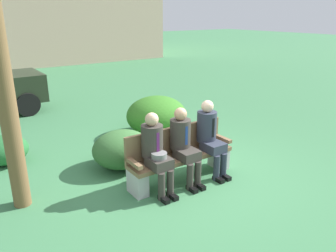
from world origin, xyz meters
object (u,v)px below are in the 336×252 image
shrub_mid_lawn (157,115)px  shrub_far_lawn (122,149)px  seated_man_middle (183,142)px  seated_man_left (156,149)px  park_bench (180,155)px  seated_man_right (210,134)px  shrub_near_bench (4,150)px

shrub_mid_lawn → shrub_far_lawn: 1.87m
seated_man_middle → shrub_far_lawn: 1.29m
seated_man_left → park_bench: bearing=13.4°
shrub_far_lawn → seated_man_right: bearing=-43.7°
seated_man_middle → shrub_near_bench: size_ratio=1.47×
seated_man_left → shrub_mid_lawn: 2.68m
park_bench → seated_man_left: bearing=-166.6°
park_bench → seated_man_right: (0.55, -0.12, 0.31)m
shrub_mid_lawn → shrub_far_lawn: size_ratio=1.30×
shrub_mid_lawn → shrub_near_bench: bearing=175.8°
seated_man_middle → seated_man_right: (0.57, 0.00, 0.02)m
seated_man_right → shrub_mid_lawn: (0.34, 2.23, -0.28)m
seated_man_middle → shrub_mid_lawn: size_ratio=0.89×
shrub_mid_lawn → shrub_far_lawn: shrub_mid_lawn is taller
seated_man_right → shrub_near_bench: bearing=139.6°
seated_man_middle → shrub_far_lawn: (-0.57, 1.09, -0.37)m
seated_man_left → shrub_near_bench: (-1.78, 2.47, -0.44)m
seated_man_right → seated_man_middle: bearing=-179.6°
park_bench → shrub_far_lawn: bearing=121.4°
seated_man_left → seated_man_right: (1.11, 0.01, 0.02)m
seated_man_right → shrub_mid_lawn: size_ratio=0.92×
seated_man_left → shrub_near_bench: seated_man_left is taller
shrub_far_lawn → shrub_near_bench: bearing=142.0°
seated_man_left → shrub_far_lawn: seated_man_left is taller
shrub_near_bench → shrub_far_lawn: (1.76, -1.37, 0.07)m
seated_man_left → shrub_mid_lawn: size_ratio=0.90×
park_bench → shrub_far_lawn: (-0.59, 0.96, -0.08)m
seated_man_left → seated_man_right: 1.11m
seated_man_middle → shrub_mid_lawn: 2.42m
seated_man_left → seated_man_middle: bearing=0.5°
shrub_near_bench → shrub_far_lawn: 2.23m
park_bench → seated_man_left: seated_man_left is taller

